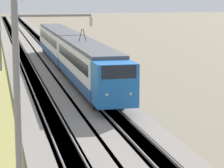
% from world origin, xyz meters
% --- Properties ---
extents(ballast_main, '(240.00, 4.40, 0.30)m').
position_xyz_m(ballast_main, '(50.00, 0.00, 0.15)').
color(ballast_main, gray).
rests_on(ballast_main, ground).
extents(ballast_adjacent, '(240.00, 4.40, 0.30)m').
position_xyz_m(ballast_adjacent, '(50.00, -4.16, 0.15)').
color(ballast_adjacent, gray).
rests_on(ballast_adjacent, ground).
extents(track_main, '(240.00, 1.57, 0.45)m').
position_xyz_m(track_main, '(50.00, 0.00, 0.16)').
color(track_main, '#4C4238').
rests_on(track_main, ground).
extents(track_adjacent, '(240.00, 1.57, 0.45)m').
position_xyz_m(track_adjacent, '(50.00, -4.16, 0.16)').
color(track_adjacent, '#4C4238').
rests_on(track_adjacent, ground).
extents(passenger_train, '(40.87, 2.87, 5.21)m').
position_xyz_m(passenger_train, '(40.84, -4.16, 2.45)').
color(passenger_train, blue).
rests_on(passenger_train, ground).
extents(catenary_mast_near, '(0.22, 2.56, 8.57)m').
position_xyz_m(catenary_mast_near, '(4.61, 2.80, 4.43)').
color(catenary_mast_near, slate).
rests_on(catenary_mast_near, ground).
extents(catenary_mast_mid, '(0.22, 2.56, 8.59)m').
position_xyz_m(catenary_mast_mid, '(45.05, 2.80, 4.44)').
color(catenary_mast_mid, slate).
rests_on(catenary_mast_mid, ground).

